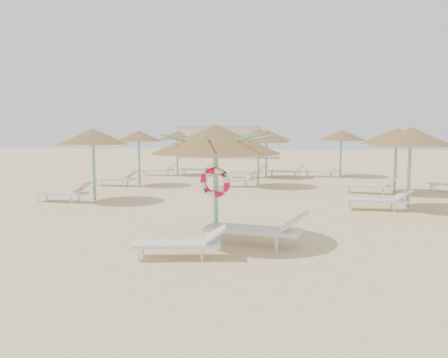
# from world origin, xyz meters

# --- Properties ---
(ground) EXTENTS (120.00, 120.00, 0.00)m
(ground) POSITION_xyz_m (0.00, 0.00, 0.00)
(ground) COLOR #E0BA89
(ground) RESTS_ON ground
(main_palapa) EXTENTS (3.03, 3.03, 2.71)m
(main_palapa) POSITION_xyz_m (-0.29, 0.07, 2.35)
(main_palapa) COLOR #72C6A8
(main_palapa) RESTS_ON ground
(lounger_main_a) EXTENTS (1.93, 0.87, 0.68)m
(lounger_main_a) POSITION_xyz_m (-0.67, -1.56, 0.32)
(lounger_main_a) COLOR silver
(lounger_main_a) RESTS_ON ground
(lounger_main_b) EXTENTS (2.35, 1.05, 0.83)m
(lounger_main_b) POSITION_xyz_m (0.76, -0.38, 0.39)
(lounger_main_b) COLOR silver
(lounger_main_b) RESTS_ON ground
(palapa_field) EXTENTS (19.31, 13.84, 2.72)m
(palapa_field) POSITION_xyz_m (1.93, 10.54, 2.31)
(palapa_field) COLOR #72C6A8
(palapa_field) RESTS_ON ground
(service_hut) EXTENTS (8.40, 4.40, 3.25)m
(service_hut) POSITION_xyz_m (-6.00, 35.00, 1.64)
(service_hut) COLOR silver
(service_hut) RESTS_ON ground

